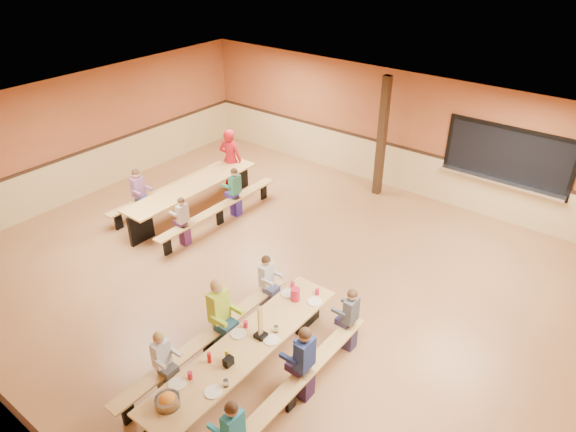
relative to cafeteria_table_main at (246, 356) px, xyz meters
The scene contains 22 objects.
ground 2.64m from the cafeteria_table_main, 120.24° to the left, with size 12.00×12.00×0.00m, color #945E38.
room_envelope 2.59m from the cafeteria_table_main, 120.24° to the left, with size 12.04×10.04×3.02m.
kitchen_pass_through 7.37m from the cafeteria_table_main, 79.78° to the left, with size 2.78×0.28×1.38m.
structural_post 6.87m from the cafeteria_table_main, 102.76° to the left, with size 0.18×0.18×3.00m, color black.
cafeteria_table_main is the anchor object (origin of this frame).
cafeteria_table_second 5.37m from the cafeteria_table_main, 145.08° to the left, with size 1.91×3.70×0.74m.
seated_child_white_left 1.20m from the cafeteria_table_main, 133.43° to the right, with size 0.33×0.27×1.13m, color silver, non-canonical shape.
seated_adult_yellow 0.89m from the cafeteria_table_main, 160.55° to the left, with size 0.43×0.35×1.34m, color #ADCD29, non-canonical shape.
seated_child_grey_left 1.67m from the cafeteria_table_main, 119.62° to the left, with size 0.33×0.27×1.14m, color silver, non-canonical shape.
seated_child_navy_right 0.89m from the cafeteria_table_main, 20.99° to the left, with size 0.40×0.32×1.26m, color navy, non-canonical shape.
seated_child_char_right 1.76m from the cafeteria_table_main, 61.98° to the left, with size 0.34×0.28×1.16m, color #43464C, non-canonical shape.
seated_child_purple_sec 5.66m from the cafeteria_table_main, 157.47° to the left, with size 0.37×0.30×1.21m, color #824F74, non-canonical shape.
seated_child_green_sec 5.09m from the cafeteria_table_main, 134.66° to the left, with size 0.35×0.29×1.18m, color #2A6A4F, non-canonical shape.
seated_child_tan_sec 4.11m from the cafeteria_table_main, 150.60° to the left, with size 0.32×0.26×1.11m, color tan, non-canonical shape.
standing_woman 6.50m from the cafeteria_table_main, 135.26° to the left, with size 0.59×0.39×1.61m, color #A8131A.
punch_pitcher 1.29m from the cafeteria_table_main, 92.19° to the left, with size 0.16×0.16×0.22m, color #B7182F.
chip_bowl 1.42m from the cafeteria_table_main, 93.29° to the right, with size 0.32×0.32×0.15m, color orange, non-canonical shape.
napkin_dispenser 0.52m from the cafeteria_table_main, 81.16° to the right, with size 0.10×0.14×0.13m, color black.
condiment_mustard 0.48m from the cafeteria_table_main, 93.18° to the right, with size 0.06×0.06×0.17m, color yellow.
condiment_ketchup 0.65m from the cafeteria_table_main, 107.80° to the right, with size 0.06×0.06×0.17m, color #B2140F.
table_paddle 0.44m from the cafeteria_table_main, 76.42° to the left, with size 0.16×0.16×0.56m.
place_settings 0.27m from the cafeteria_table_main, 90.00° to the left, with size 0.65×3.30×0.11m, color beige, non-canonical shape.
Camera 1 is at (5.14, -6.18, 6.10)m, focal length 32.00 mm.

